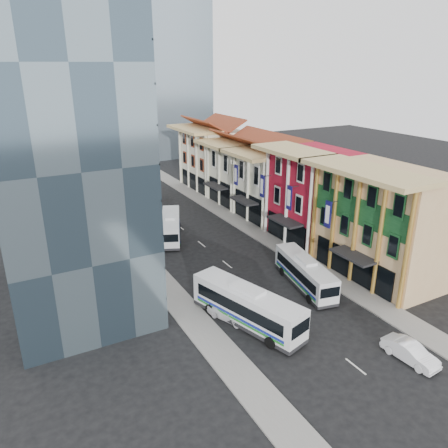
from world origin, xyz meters
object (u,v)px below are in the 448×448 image
bus_left_near (247,306)px  sedan_right (410,352)px  bus_left_far (171,226)px  office_tower (54,145)px  shophouse_tan (384,223)px  sedan_left (229,312)px  bus_right (305,272)px

bus_left_near → sedan_right: (8.74, -10.69, -1.12)m
bus_left_near → bus_left_far: 22.92m
bus_left_near → bus_left_far: bus_left_near is taller
bus_left_far → office_tower: bearing=-131.0°
shophouse_tan → sedan_left: shophouse_tan is taller
office_tower → sedan_right: (21.32, -26.46, -14.23)m
bus_right → sedan_right: bus_right is taller
sedan_left → bus_left_near: bearing=-75.6°
bus_left_near → office_tower: bearing=112.2°
shophouse_tan → office_tower: 35.19m
shophouse_tan → bus_left_far: (-16.63, 21.09, -4.36)m
shophouse_tan → sedan_right: size_ratio=3.02×
office_tower → bus_right: office_tower is taller
office_tower → sedan_right: size_ratio=6.47×
bus_left_near → bus_left_far: size_ratio=1.15×
bus_right → sedan_left: bearing=-159.2°
bus_left_far → bus_right: bus_left_far is taller
shophouse_tan → sedan_left: bearing=-179.0°
office_tower → bus_right: (21.66, -12.57, -13.36)m
bus_right → bus_left_far: bearing=121.2°
bus_right → sedan_left: (-10.11, -1.77, -0.88)m
shophouse_tan → sedan_right: bearing=-127.8°
bus_left_far → sedan_left: bearing=-74.8°
bus_left_near → bus_right: size_ratio=1.15×
shophouse_tan → sedan_left: size_ratio=3.14×
shophouse_tan → bus_right: (-9.34, 1.43, -4.36)m
shophouse_tan → bus_left_far: bearing=128.3°
bus_left_far → sedan_right: (6.95, -33.55, -0.88)m
bus_left_near → bus_left_far: bearing=69.1°
bus_left_near → sedan_left: (-1.04, 1.42, -1.13)m
bus_left_near → bus_right: bearing=2.9°
shophouse_tan → office_tower: office_tower is taller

